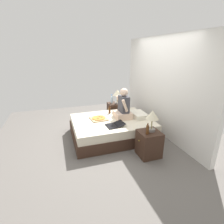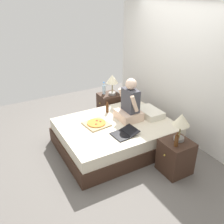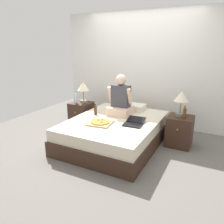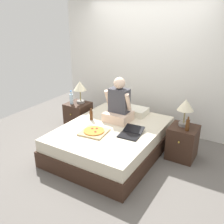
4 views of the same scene
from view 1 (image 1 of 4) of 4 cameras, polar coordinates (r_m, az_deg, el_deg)
name	(u,v)px [view 1 (image 1 of 4)]	position (r m, az deg, el deg)	size (l,w,h in m)	color
ground_plane	(112,136)	(4.66, -0.02, -7.87)	(5.81, 5.81, 0.00)	#66605B
wall_back	(161,86)	(4.83, 15.75, 8.13)	(3.81, 0.12, 2.50)	silver
bed	(112,128)	(4.56, -0.02, -5.27)	(1.56, 2.02, 0.47)	#382319
nightstand_left	(115,112)	(5.63, 1.05, 0.14)	(0.44, 0.47, 0.55)	#382319
lamp_on_left_nightstand	(117,93)	(5.44, 1.73, 6.07)	(0.26, 0.26, 0.45)	gray
water_bottle	(112,100)	(5.56, -0.07, 4.08)	(0.07, 0.07, 0.28)	silver
nightstand_right	(149,144)	(3.83, 11.93, -10.08)	(0.44, 0.47, 0.55)	#382319
lamp_on_right_nightstand	(152,116)	(3.63, 13.04, -1.37)	(0.26, 0.26, 0.45)	gray
beer_bottle	(147,130)	(3.56, 11.50, -5.66)	(0.06, 0.06, 0.23)	#512D14
pillow	(138,115)	(4.67, 8.65, -0.89)	(0.52, 0.34, 0.12)	silver
person_seated	(123,107)	(4.51, 3.66, 1.59)	(0.47, 0.40, 0.78)	beige
laptop	(114,125)	(4.08, 0.69, -4.32)	(0.34, 0.44, 0.07)	black
pizza_box	(99,118)	(4.50, -4.39, -2.11)	(0.44, 0.44, 0.05)	tan
beer_bottle_on_bed	(110,110)	(4.88, -0.81, 0.61)	(0.06, 0.06, 0.22)	#4C2811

